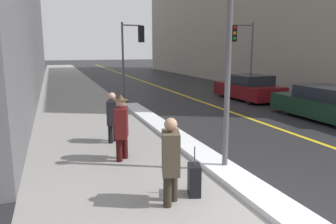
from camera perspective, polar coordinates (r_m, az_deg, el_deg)
name	(u,v)px	position (r m, az deg, el deg)	size (l,w,h in m)	color
ground_plane	(273,217)	(5.86, 17.76, -17.09)	(160.00, 160.00, 0.00)	#232326
sidewalk_slab	(77,97)	(19.29, -15.56, 2.50)	(4.00, 80.00, 0.01)	gray
road_centre_stripe	(176,93)	(20.57, 1.37, 3.39)	(0.16, 80.00, 0.00)	gold
snow_bank_curb	(173,135)	(10.26, 0.95, -3.96)	(0.72, 12.09, 0.13)	white
lamp_post	(228,55)	(7.15, 10.48, 9.75)	(0.28, 0.28, 4.22)	#515156
traffic_light_near	(134,44)	(18.46, -5.98, 11.72)	(1.31, 0.42, 4.11)	#515156
traffic_light_far	(241,43)	(19.16, 12.64, 11.58)	(1.30, 0.36, 4.15)	#515156
pedestrian_nearside	(171,157)	(5.69, 0.47, -7.89)	(0.43, 0.57, 1.56)	#2A241B
pedestrian_in_fedora	(121,125)	(7.99, -8.12, -2.22)	(0.43, 0.57, 1.64)	#340C0C
pedestrian_in_glasses	(113,115)	(9.60, -9.64, -0.52)	(0.41, 0.54, 1.48)	black
parked_car_dark_green	(330,105)	(13.90, 26.37, 1.17)	(1.94, 4.74, 1.31)	black
parked_car_maroon	(248,88)	(18.18, 13.80, 4.09)	(2.00, 4.23, 1.35)	#600F14
rolling_suitcase	(194,180)	(6.24, 4.58, -11.73)	(0.31, 0.41, 0.95)	black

